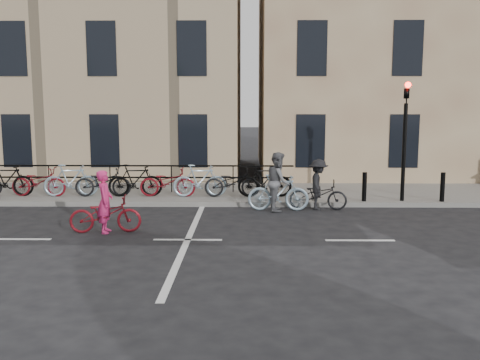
{
  "coord_description": "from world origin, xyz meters",
  "views": [
    {
      "loc": [
        1.39,
        -12.08,
        3.15
      ],
      "look_at": [
        1.19,
        2.18,
        1.1
      ],
      "focal_mm": 40.0,
      "sensor_mm": 36.0,
      "label": 1
    }
  ],
  "objects_px": {
    "cyclist_grey": "(278,187)",
    "cyclist_dark": "(318,190)",
    "traffic_light": "(405,126)",
    "cyclist_pink": "(105,211)"
  },
  "relations": [
    {
      "from": "traffic_light",
      "to": "cyclist_dark",
      "type": "relative_size",
      "value": 2.21
    },
    {
      "from": "cyclist_grey",
      "to": "cyclist_dark",
      "type": "bearing_deg",
      "value": -79.96
    },
    {
      "from": "traffic_light",
      "to": "cyclist_pink",
      "type": "distance_m",
      "value": 9.25
    },
    {
      "from": "traffic_light",
      "to": "cyclist_dark",
      "type": "bearing_deg",
      "value": -165.69
    },
    {
      "from": "traffic_light",
      "to": "cyclist_grey",
      "type": "relative_size",
      "value": 2.15
    },
    {
      "from": "traffic_light",
      "to": "cyclist_dark",
      "type": "height_order",
      "value": "traffic_light"
    },
    {
      "from": "cyclist_grey",
      "to": "cyclist_dark",
      "type": "distance_m",
      "value": 1.22
    },
    {
      "from": "cyclist_pink",
      "to": "cyclist_grey",
      "type": "xyz_separation_m",
      "value": [
        4.39,
        2.76,
        0.17
      ]
    },
    {
      "from": "cyclist_grey",
      "to": "cyclist_dark",
      "type": "relative_size",
      "value": 1.03
    },
    {
      "from": "traffic_light",
      "to": "cyclist_pink",
      "type": "height_order",
      "value": "traffic_light"
    }
  ]
}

